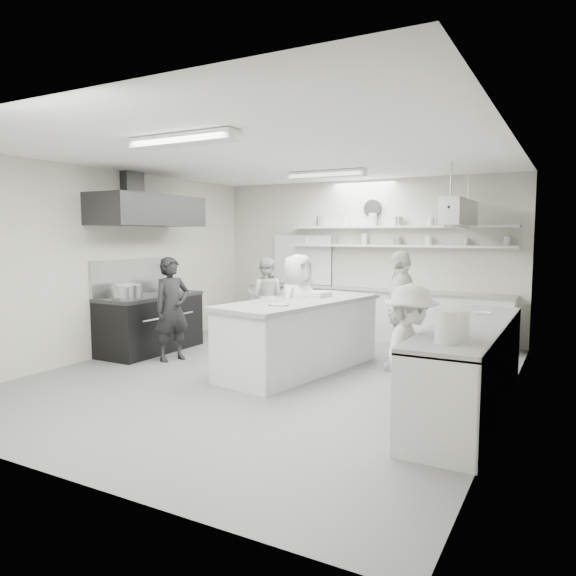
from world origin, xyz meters
The scene contains 27 objects.
floor centered at (0.00, 0.00, -0.01)m, with size 6.00×7.00×0.02m, color gray.
ceiling centered at (0.00, 0.00, 3.01)m, with size 6.00×7.00×0.02m, color white.
wall_back centered at (0.00, 3.50, 1.50)m, with size 6.00×0.04×3.00m, color beige.
wall_front centered at (0.00, -3.50, 1.50)m, with size 6.00×0.04×3.00m, color beige.
wall_left centered at (-3.00, 0.00, 1.50)m, with size 0.04×7.00×3.00m, color beige.
wall_right centered at (3.00, 0.00, 1.50)m, with size 0.04×7.00×3.00m, color beige.
stove centered at (-2.60, 0.40, 0.45)m, with size 0.80×1.80×0.90m, color black.
exhaust_hood centered at (-2.60, 0.40, 2.35)m, with size 0.85×2.00×0.50m, color #2D2D2E.
back_counter centered at (0.30, 3.20, 0.46)m, with size 5.00×0.60×0.92m, color silver.
shelf_lower centered at (0.70, 3.37, 1.75)m, with size 4.20×0.26×0.04m, color silver.
shelf_upper centered at (0.70, 3.37, 2.10)m, with size 4.20×0.26×0.04m, color silver.
pass_through_window centered at (-1.30, 3.48, 1.45)m, with size 1.30×0.04×1.00m, color black.
wall_clock centered at (0.20, 3.46, 2.45)m, with size 0.32×0.32×0.05m, color white.
right_counter centered at (2.65, -0.20, 0.47)m, with size 0.74×3.30×0.94m, color silver.
pot_rack centered at (2.00, 2.40, 2.30)m, with size 0.30×1.60×0.40m, color #A8A9A9.
light_fixture_front centered at (0.00, -1.80, 2.94)m, with size 1.30×0.25×0.10m, color silver.
light_fixture_rear centered at (0.00, 1.80, 2.94)m, with size 1.30×0.25×0.10m, color silver.
prep_island centered at (0.18, 0.49, 0.49)m, with size 0.99×2.65×0.98m, color silver.
stove_pot centered at (-2.60, -0.08, 1.04)m, with size 0.42×0.42×0.26m, color #A8A9A9.
cook_stove centered at (-1.84, 0.08, 0.81)m, with size 0.59×0.39×1.61m, color black.
cook_back centered at (-1.64, 2.56, 0.76)m, with size 0.73×0.57×1.51m, color silver.
cook_island_left centered at (-0.08, 0.92, 0.83)m, with size 0.81×0.53×1.66m, color silver.
cook_island_right centered at (1.44, 1.22, 0.87)m, with size 1.02×0.42×1.73m, color silver.
cook_right centered at (2.22, -1.06, 0.74)m, with size 0.95×0.55×1.47m, color silver.
bowl_island_a centered at (0.20, -0.15, 1.01)m, with size 0.27×0.27×0.07m, color #A8A9A9.
bowl_island_b centered at (-0.04, 1.07, 1.01)m, with size 0.20×0.20×0.06m, color silver.
bowl_right centered at (2.63, 0.69, 0.97)m, with size 0.22×0.22×0.05m, color silver.
Camera 1 is at (3.65, -6.24, 1.96)m, focal length 33.19 mm.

